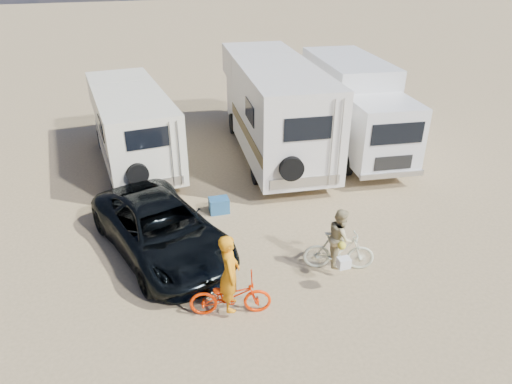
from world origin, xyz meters
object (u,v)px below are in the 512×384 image
object	(u,v)px
rv_left	(133,128)
crate	(282,177)
rider_man	(230,280)
dark_suv	(161,229)
bike_woman	(339,251)
box_truck	(355,109)
bike_man	(230,296)
cooler	(219,205)
bike_parked	(372,141)
rider_woman	(340,243)
rv_main	(274,110)

from	to	relation	value
rv_left	crate	xyz separation A→B (m)	(4.62, -3.04, -1.18)
rider_man	crate	bearing A→B (deg)	-16.95
dark_suv	rider_man	world-z (taller)	rider_man
dark_suv	rider_man	distance (m)	2.98
bike_woman	box_truck	bearing A→B (deg)	-9.60
dark_suv	bike_man	bearing A→B (deg)	-85.53
cooler	bike_parked	bearing A→B (deg)	23.76
rider_man	bike_parked	distance (m)	10.19
rv_left	dark_suv	size ratio (longest dim) A/B	1.32
bike_woman	rider_man	xyz separation A→B (m)	(-2.92, -0.75, 0.38)
box_truck	crate	xyz separation A→B (m)	(-3.56, -1.82, -1.50)
box_truck	bike_parked	world-z (taller)	box_truck
crate	bike_parked	bearing A→B (deg)	17.48
rider_woman	bike_parked	xyz separation A→B (m)	(4.48, 6.24, -0.25)
rv_left	dark_suv	xyz separation A→B (m)	(0.25, -5.97, -0.66)
bike_woman	dark_suv	bearing A→B (deg)	83.92
rider_woman	rv_left	bearing A→B (deg)	48.62
cooler	crate	size ratio (longest dim) A/B	1.28
rv_main	box_truck	bearing A→B (deg)	-6.82
dark_suv	rider_woman	xyz separation A→B (m)	(4.04, -2.00, 0.06)
dark_suv	cooler	xyz separation A→B (m)	(1.86, 1.56, -0.46)
box_truck	cooler	size ratio (longest dim) A/B	12.00
bike_woman	rv_main	bearing A→B (deg)	13.64
rv_main	rider_woman	distance (m)	7.53
crate	cooler	bearing A→B (deg)	-151.28
rv_main	box_truck	size ratio (longest dim) A/B	1.18
rider_man	cooler	distance (m)	4.42
rv_left	rider_woman	xyz separation A→B (m)	(4.29, -7.97, -0.61)
bike_woman	rider_woman	distance (m)	0.23
rv_main	bike_man	world-z (taller)	rv_main
rv_left	bike_parked	size ratio (longest dim) A/B	3.44
rider_man	crate	size ratio (longest dim) A/B	3.98
dark_suv	bike_woman	bearing A→B (deg)	-44.03
bike_man	rider_woman	world-z (taller)	rider_woman
dark_suv	bike_parked	size ratio (longest dim) A/B	2.60
rv_left	bike_parked	bearing A→B (deg)	-16.60
bike_man	rider_man	bearing A→B (deg)	0.00
rider_man	bike_parked	size ratio (longest dim) A/B	0.94
rv_main	bike_parked	bearing A→B (deg)	-12.55
rider_woman	dark_suv	bearing A→B (deg)	83.92
rider_woman	bike_parked	distance (m)	7.69
bike_parked	crate	bearing A→B (deg)	113.41
rider_woman	crate	xyz separation A→B (m)	(0.33, 4.94, -0.57)
bike_woman	crate	xyz separation A→B (m)	(0.33, 4.94, -0.34)
cooler	rider_woman	bearing A→B (deg)	-56.69
rv_left	box_truck	distance (m)	8.28
bike_woman	bike_parked	size ratio (longest dim) A/B	0.90
dark_suv	rider_man	xyz separation A→B (m)	(1.12, -2.75, 0.21)
dark_suv	cooler	size ratio (longest dim) A/B	8.61
bike_parked	crate	distance (m)	4.36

